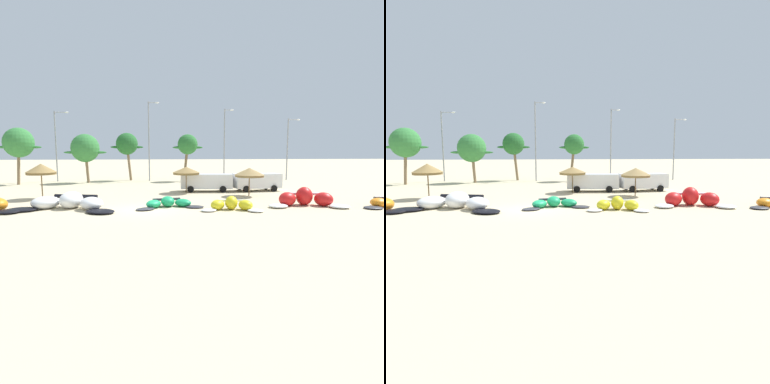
{
  "view_description": "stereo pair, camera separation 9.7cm",
  "coord_description": "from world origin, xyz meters",
  "views": [
    {
      "loc": [
        1.11,
        -23.66,
        4.33
      ],
      "look_at": [
        3.58,
        2.0,
        1.0
      ],
      "focal_mm": 30.41,
      "sensor_mm": 36.0,
      "label": 1
    },
    {
      "loc": [
        1.21,
        -23.67,
        4.33
      ],
      "look_at": [
        3.58,
        2.0,
        1.0
      ],
      "focal_mm": 30.41,
      "sensor_mm": 36.0,
      "label": 2
    }
  ],
  "objects": [
    {
      "name": "palm_leftmost",
      "position": [
        -16.48,
        19.1,
        5.21
      ],
      "size": [
        5.55,
        3.7,
        7.11
      ],
      "color": "#7F6647",
      "rests_on": "ground"
    },
    {
      "name": "parked_car_second",
      "position": [
        5.78,
        10.14,
        1.09
      ],
      "size": [
        5.53,
        2.53,
        1.84
      ],
      "color": "white",
      "rests_on": "ground"
    },
    {
      "name": "beach_umbrella_near_palms",
      "position": [
        9.43,
        6.24,
        2.24
      ],
      "size": [
        2.85,
        2.85,
        2.67
      ],
      "color": "brown",
      "rests_on": "ground"
    },
    {
      "name": "parked_van",
      "position": [
        11.2,
        10.12,
        1.09
      ],
      "size": [
        5.14,
        2.67,
        1.84
      ],
      "color": "white",
      "rests_on": "ground"
    },
    {
      "name": "kite_left",
      "position": [
        -5.69,
        0.77,
        0.48
      ],
      "size": [
        8.23,
        4.75,
        1.25
      ],
      "color": "black",
      "rests_on": "ground"
    },
    {
      "name": "palm_left",
      "position": [
        -8.8,
        20.79,
        4.55
      ],
      "size": [
        5.57,
        3.72,
        6.45
      ],
      "color": "#7F6647",
      "rests_on": "ground"
    },
    {
      "name": "kite_left_of_center",
      "position": [
        1.66,
        0.88,
        0.31
      ],
      "size": [
        5.33,
        2.91,
        0.81
      ],
      "color": "#333338",
      "rests_on": "ground"
    },
    {
      "name": "kite_right_of_center",
      "position": [
        12.33,
        0.45,
        0.55
      ],
      "size": [
        6.33,
        3.33,
        1.45
      ],
      "color": "white",
      "rests_on": "ground"
    },
    {
      "name": "lamppost_east",
      "position": [
        19.68,
        22.52,
        4.97
      ],
      "size": [
        1.84,
        0.24,
        8.86
      ],
      "color": "gray",
      "rests_on": "ground"
    },
    {
      "name": "ground_plane",
      "position": [
        0.0,
        0.0,
        0.0
      ],
      "size": [
        260.0,
        260.0,
        0.0
      ],
      "primitive_type": "plane",
      "color": "beige"
    },
    {
      "name": "lamppost_west_center",
      "position": [
        -0.37,
        22.5,
        6.01
      ],
      "size": [
        1.58,
        0.24,
        10.97
      ],
      "color": "gray",
      "rests_on": "ground"
    },
    {
      "name": "beach_umbrella_middle",
      "position": [
        3.67,
        9.06,
        2.27
      ],
      "size": [
        2.77,
        2.77,
        2.66
      ],
      "color": "brown",
      "rests_on": "ground"
    },
    {
      "name": "lamppost_east_center",
      "position": [
        10.35,
        22.85,
        5.57
      ],
      "size": [
        1.39,
        0.24,
        10.15
      ],
      "color": "gray",
      "rests_on": "ground"
    },
    {
      "name": "lamppost_west",
      "position": [
        -13.06,
        23.1,
        5.37
      ],
      "size": [
        2.02,
        0.24,
        9.61
      ],
      "color": "gray",
      "rests_on": "ground"
    },
    {
      "name": "palm_left_of_gap",
      "position": [
        -3.66,
        23.84,
        5.15
      ],
      "size": [
        4.66,
        3.11,
        6.78
      ],
      "color": "#7F6647",
      "rests_on": "ground"
    },
    {
      "name": "palm_center_left",
      "position": [
        4.88,
        21.94,
        5.04
      ],
      "size": [
        4.21,
        2.81,
        6.53
      ],
      "color": "brown",
      "rests_on": "ground"
    },
    {
      "name": "beach_umbrella_near_van",
      "position": [
        -9.44,
        6.23,
        2.66
      ],
      "size": [
        2.65,
        2.65,
        3.14
      ],
      "color": "brown",
      "rests_on": "ground"
    },
    {
      "name": "kite_center",
      "position": [
        6.21,
        -0.72,
        0.38
      ],
      "size": [
        4.67,
        2.49,
        1.0
      ],
      "color": "white",
      "rests_on": "ground"
    }
  ]
}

